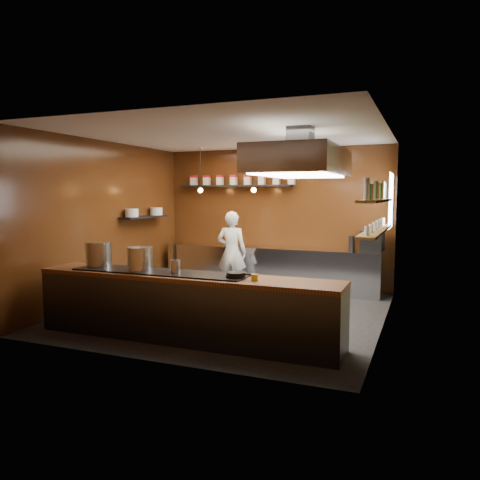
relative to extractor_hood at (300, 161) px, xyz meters
The scene contains 26 objects.
floor 2.85m from the extractor_hood, 162.90° to the left, with size 5.00×5.00×0.00m, color black.
back_wall 3.33m from the extractor_hood, 114.15° to the left, with size 5.00×5.00×0.00m, color black.
left_wall 3.95m from the extractor_hood, behind, with size 5.00×5.00×0.00m, color black.
right_wall 1.62m from the extractor_hood, 18.43° to the left, with size 5.00×5.00×0.00m, color #464127.
ceiling 1.45m from the extractor_hood, 162.90° to the left, with size 5.00×5.00×0.00m, color silver.
window_pane 2.47m from the extractor_hood, 61.29° to the left, with size 1.00×1.00×0.00m, color white.
prep_counter 3.54m from the extractor_hood, 116.83° to the left, with size 4.60×0.65×0.90m, color silver.
pass_counter 2.70m from the extractor_hood, 137.38° to the right, with size 4.40×0.72×0.94m.
tin_shelf 3.54m from the extractor_hood, 128.56° to the left, with size 2.60×0.26×0.04m, color black.
plate_shelf 4.02m from the extractor_hood, 158.96° to the left, with size 0.30×1.40×0.04m, color black.
bottle_shelf_upper 1.38m from the extractor_hood, 33.94° to the left, with size 0.26×2.80×0.04m, color olive.
bottle_shelf_lower 1.64m from the extractor_hood, 33.94° to the left, with size 0.26×2.80×0.04m, color olive.
extractor_hood is the anchor object (origin of this frame).
pendant_left 3.44m from the extractor_hood, 142.13° to the left, with size 0.10×0.10×0.95m.
pendant_right 2.60m from the extractor_hood, 125.54° to the left, with size 0.10×0.10×0.95m.
storage_tins 3.44m from the extractor_hood, 126.60° to the left, with size 2.43×0.13×0.22m.
plate_stacks 3.99m from the extractor_hood, 158.96° to the left, with size 0.26×1.16×0.16m.
bottles 1.33m from the extractor_hood, 33.94° to the left, with size 0.06×2.66×0.24m.
wine_glasses 1.59m from the extractor_hood, 33.94° to the left, with size 0.07×2.37×0.13m.
stockpot_large 3.30m from the extractor_hood, 157.39° to the right, with size 0.38×0.38×0.37m, color #B0B3B8.
stockpot_small 2.73m from the extractor_hood, 148.04° to the right, with size 0.35×0.35×0.33m, color silver.
utensil_crock 2.39m from the extractor_hood, 138.63° to the right, with size 0.14×0.14×0.18m, color silver.
frying_pan 2.04m from the extractor_hood, 111.99° to the right, with size 0.44×0.27×0.07m.
butter_jar 2.02m from the extractor_hood, 100.87° to the right, with size 0.09×0.09×0.08m, color yellow.
espresso_machine 3.06m from the extractor_hood, 73.16° to the left, with size 0.42×0.39×0.42m, color black.
chef 3.16m from the extractor_hood, 134.98° to the left, with size 0.61×0.40×1.68m, color white.
Camera 1 is at (3.08, -7.20, 2.02)m, focal length 35.00 mm.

